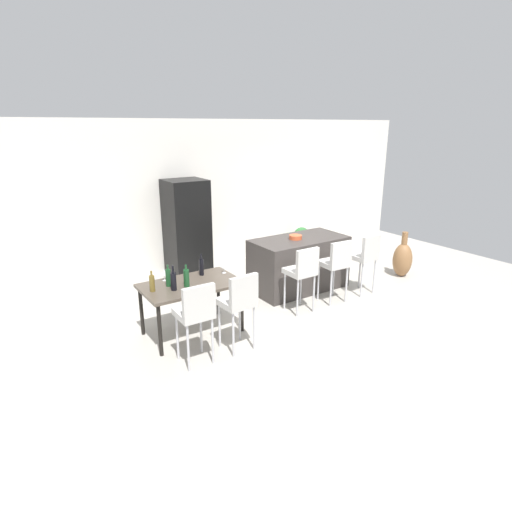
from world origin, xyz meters
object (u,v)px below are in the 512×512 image
(bar_chair_middle, at_px, (336,262))
(potted_plant, at_px, (302,238))
(bar_chair_right, at_px, (365,255))
(refrigerator, at_px, (187,229))
(wine_bottle_middle, at_px, (186,278))
(wine_bottle_left, at_px, (173,281))
(wine_bottle_end, at_px, (168,277))
(dining_table, at_px, (191,288))
(kitchen_island, at_px, (299,264))
(bar_chair_left, at_px, (303,270))
(wine_glass_near, at_px, (164,272))
(wine_glass_corner, at_px, (224,265))
(fruit_bowl, at_px, (296,237))
(wine_bottle_right, at_px, (152,283))
(floor_vase, at_px, (402,259))
(dining_chair_near, at_px, (196,311))
(dining_chair_far, at_px, (239,300))

(bar_chair_middle, bearing_deg, potted_plant, 61.25)
(bar_chair_right, height_order, refrigerator, refrigerator)
(wine_bottle_middle, bearing_deg, wine_bottle_left, -171.74)
(bar_chair_right, relative_size, wine_bottle_end, 3.55)
(bar_chair_middle, xyz_separation_m, dining_table, (-2.40, 0.31, -0.03))
(kitchen_island, relative_size, bar_chair_left, 1.59)
(bar_chair_left, height_order, bar_chair_middle, same)
(bar_chair_left, bearing_deg, wine_glass_near, 162.58)
(wine_glass_corner, xyz_separation_m, fruit_bowl, (1.62, 0.38, 0.09))
(bar_chair_left, xyz_separation_m, wine_bottle_right, (-2.23, 0.33, 0.15))
(dining_table, height_order, wine_bottle_right, wine_bottle_right)
(wine_bottle_middle, xyz_separation_m, fruit_bowl, (2.29, 0.56, 0.09))
(bar_chair_right, relative_size, potted_plant, 1.83)
(wine_bottle_right, bearing_deg, wine_bottle_end, 12.74)
(floor_vase, bearing_deg, wine_glass_near, 174.80)
(dining_table, bearing_deg, dining_chair_near, -111.33)
(bar_chair_left, distance_m, dining_table, 1.73)
(wine_bottle_end, bearing_deg, wine_bottle_right, -167.26)
(bar_chair_left, height_order, floor_vase, bar_chair_left)
(bar_chair_right, relative_size, dining_chair_far, 1.00)
(bar_chair_right, xyz_separation_m, wine_glass_near, (-3.32, 0.61, 0.17))
(fruit_bowl, bearing_deg, dining_chair_near, -153.42)
(wine_bottle_middle, bearing_deg, fruit_bowl, 13.81)
(wine_bottle_left, height_order, refrigerator, refrigerator)
(refrigerator, bearing_deg, wine_glass_corner, -100.37)
(dining_chair_near, height_order, refrigerator, refrigerator)
(bar_chair_middle, relative_size, dining_chair_near, 1.00)
(dining_table, xyz_separation_m, dining_chair_far, (0.30, -0.76, 0.03))
(floor_vase, distance_m, potted_plant, 2.38)
(dining_table, xyz_separation_m, wine_bottle_left, (-0.29, -0.10, 0.20))
(floor_vase, bearing_deg, wine_bottle_end, 177.65)
(dining_chair_near, relative_size, wine_bottle_end, 3.55)
(wine_bottle_left, height_order, floor_vase, wine_bottle_left)
(kitchen_island, height_order, floor_vase, kitchen_island)
(wine_bottle_right, height_order, wine_glass_corner, wine_bottle_right)
(dining_table, xyz_separation_m, wine_bottle_end, (-0.29, 0.07, 0.19))
(bar_chair_middle, xyz_separation_m, wine_glass_corner, (-1.81, 0.43, 0.17))
(wine_bottle_end, bearing_deg, dining_chair_far, -54.78)
(bar_chair_left, bearing_deg, wine_bottle_right, 171.59)
(bar_chair_left, height_order, potted_plant, bar_chair_left)
(wine_bottle_left, height_order, wine_glass_near, wine_bottle_left)
(dining_table, distance_m, wine_bottle_middle, 0.23)
(wine_bottle_right, bearing_deg, wine_bottle_left, -25.74)
(dining_chair_far, bearing_deg, kitchen_island, 32.12)
(wine_bottle_right, height_order, wine_bottle_left, wine_bottle_left)
(dining_table, distance_m, potted_plant, 4.36)
(kitchen_island, xyz_separation_m, refrigerator, (-1.33, 1.70, 0.46))
(wine_bottle_end, bearing_deg, bar_chair_right, -6.54)
(fruit_bowl, bearing_deg, wine_bottle_right, -170.16)
(kitchen_island, relative_size, wine_bottle_middle, 5.54)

